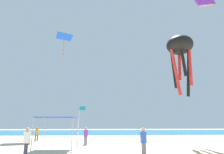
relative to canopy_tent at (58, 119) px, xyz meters
The scene contains 11 objects.
ground 5.23m from the canopy_tent, 14.35° to the right, with size 110.00×110.00×0.10m, color beige.
ocean_strip 31.70m from the canopy_tent, 81.97° to the left, with size 110.00×25.78×0.03m, color #1E6B93.
canopy_tent is the anchor object (origin of this frame).
person_near_tent 9.06m from the canopy_tent, 118.22° to the left, with size 0.41×0.41×1.71m.
person_leftmost 4.23m from the canopy_tent, 56.42° to the left, with size 0.42×0.42×1.75m.
person_central 3.73m from the canopy_tent, 112.02° to the right, with size 0.45×0.50×1.88m.
person_rightmost 7.61m from the canopy_tent, 26.79° to the right, with size 0.44×0.44×1.85m.
banner_flag 1.91m from the canopy_tent, 20.01° to the left, with size 0.61×0.06×3.67m.
kite_octopus_black 14.94m from the canopy_tent, 10.02° to the left, with size 3.38×3.38×6.85m.
kite_parafoil_purple 23.48m from the canopy_tent, 12.70° to the left, with size 3.58×1.48×2.24m.
kite_diamond_blue 22.40m from the canopy_tent, 102.06° to the left, with size 3.59×3.59×3.91m.
Camera 1 is at (-0.76, -15.58, 2.18)m, focal length 29.69 mm.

